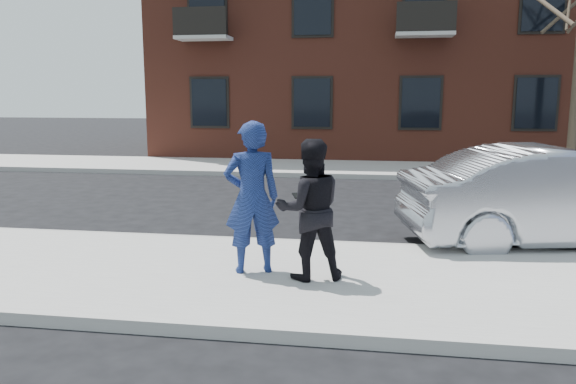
# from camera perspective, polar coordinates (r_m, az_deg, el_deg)

# --- Properties ---
(ground) EXTENTS (100.00, 100.00, 0.00)m
(ground) POSITION_cam_1_polar(r_m,az_deg,el_deg) (7.79, 19.11, -9.34)
(ground) COLOR black
(ground) RESTS_ON ground
(near_sidewalk) EXTENTS (50.00, 3.50, 0.15)m
(near_sidewalk) POSITION_cam_1_polar(r_m,az_deg,el_deg) (7.53, 19.48, -9.42)
(near_sidewalk) COLOR #9D9A94
(near_sidewalk) RESTS_ON ground
(near_curb) EXTENTS (50.00, 0.10, 0.15)m
(near_curb) POSITION_cam_1_polar(r_m,az_deg,el_deg) (9.22, 17.46, -5.77)
(near_curb) COLOR #999691
(near_curb) RESTS_ON ground
(far_sidewalk) EXTENTS (50.00, 3.50, 0.15)m
(far_sidewalk) POSITION_cam_1_polar(r_m,az_deg,el_deg) (18.70, 13.15, 2.19)
(far_sidewalk) COLOR #9D9A94
(far_sidewalk) RESTS_ON ground
(far_curb) EXTENTS (50.00, 0.10, 0.15)m
(far_curb) POSITION_cam_1_polar(r_m,az_deg,el_deg) (16.92, 13.58, 1.39)
(far_curb) COLOR #999691
(far_curb) RESTS_ON ground
(apartment_building) EXTENTS (24.30, 10.30, 12.30)m
(apartment_building) POSITION_cam_1_polar(r_m,az_deg,el_deg) (25.73, 17.24, 17.64)
(apartment_building) COLOR brown
(apartment_building) RESTS_ON ground
(silver_sedan) EXTENTS (5.32, 2.76, 1.67)m
(silver_sedan) POSITION_cam_1_polar(r_m,az_deg,el_deg) (10.14, 26.01, -0.53)
(silver_sedan) COLOR #999BA3
(silver_sedan) RESTS_ON ground
(man_hoodie) EXTENTS (0.85, 0.70, 2.01)m
(man_hoodie) POSITION_cam_1_polar(r_m,az_deg,el_deg) (7.37, -3.69, -0.57)
(man_hoodie) COLOR navy
(man_hoodie) RESTS_ON near_sidewalk
(man_peacoat) EXTENTS (1.04, 0.91, 1.80)m
(man_peacoat) POSITION_cam_1_polar(r_m,az_deg,el_deg) (7.12, 2.23, -1.80)
(man_peacoat) COLOR black
(man_peacoat) RESTS_ON near_sidewalk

